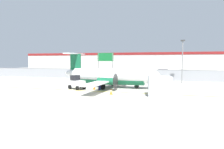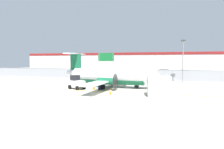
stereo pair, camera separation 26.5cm
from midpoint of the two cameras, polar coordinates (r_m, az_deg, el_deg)
ground_plane at (r=24.62m, az=-1.36°, el=-4.95°), size 140.00×140.00×0.01m
perimeter_fence at (r=39.96m, az=5.57°, el=0.09°), size 98.00×0.10×2.10m
parking_lot_strip at (r=51.35m, az=7.92°, el=-0.24°), size 98.00×17.00×0.12m
background_building at (r=69.56m, az=10.14°, el=3.48°), size 91.00×8.10×6.50m
commuter_airplane at (r=28.13m, az=-0.35°, el=-0.55°), size 14.20×16.04×4.92m
baggage_tug at (r=27.19m, az=-10.32°, el=-2.36°), size 2.57×2.06×1.88m
ground_crew_worker at (r=26.05m, az=-3.86°, el=-2.36°), size 0.45×0.53×1.70m
cargo_container at (r=22.04m, az=13.09°, el=-3.24°), size 2.66×2.32×2.20m
traffic_cone_near_left at (r=22.62m, az=-0.60°, el=-4.96°), size 0.36×0.36×0.64m
traffic_cone_near_right at (r=26.70m, az=-5.39°, el=-3.60°), size 0.36×0.36×0.64m
parked_car_0 at (r=52.82m, az=-9.80°, el=0.76°), size 4.31×2.23×1.58m
parked_car_1 at (r=47.91m, az=-4.18°, el=0.48°), size 4.23×2.07×1.58m
parked_car_2 at (r=50.38m, az=0.76°, el=0.66°), size 4.22×2.05×1.58m
parked_car_3 at (r=50.63m, az=6.75°, el=0.65°), size 4.37×2.39×1.58m
parked_car_4 at (r=50.78m, az=14.07°, el=0.57°), size 4.31×2.25×1.58m
parked_car_5 at (r=49.85m, az=19.47°, el=0.40°), size 4.33×2.27×1.58m
parked_car_6 at (r=46.29m, az=25.46°, el=-0.03°), size 4.38×2.41×1.58m
apron_light_pole at (r=35.41m, az=19.28°, el=4.54°), size 0.70×0.30×7.27m
highway_sign at (r=43.57m, az=-2.07°, el=4.41°), size 3.60×0.14×5.50m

